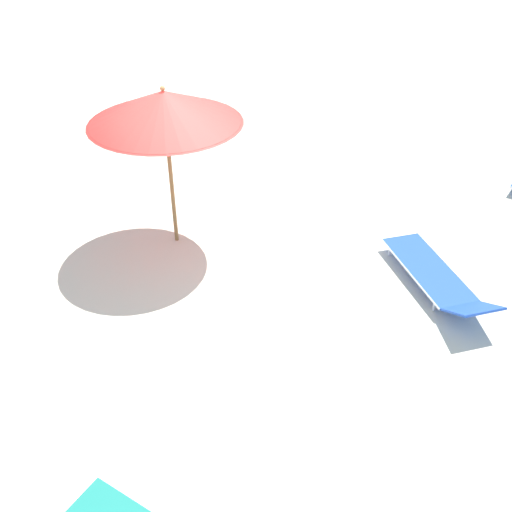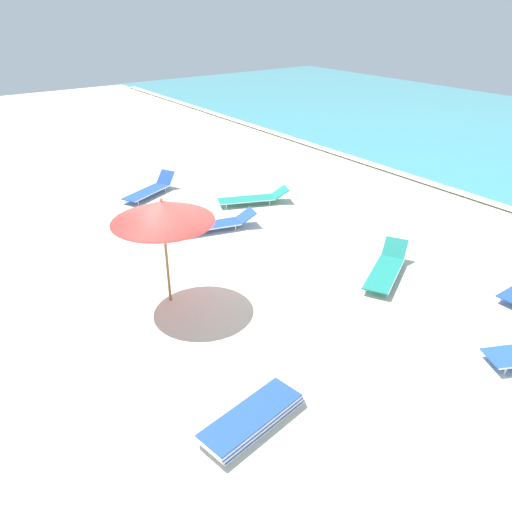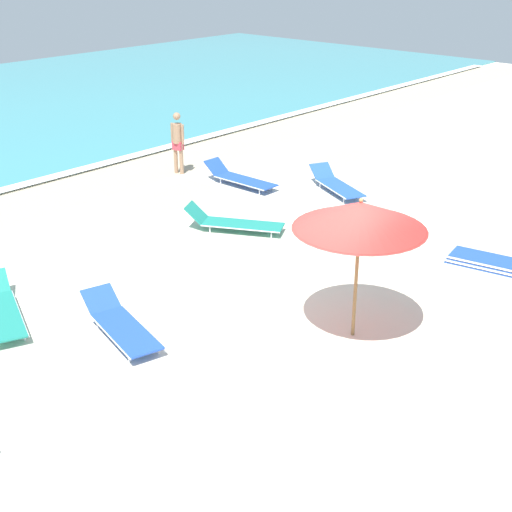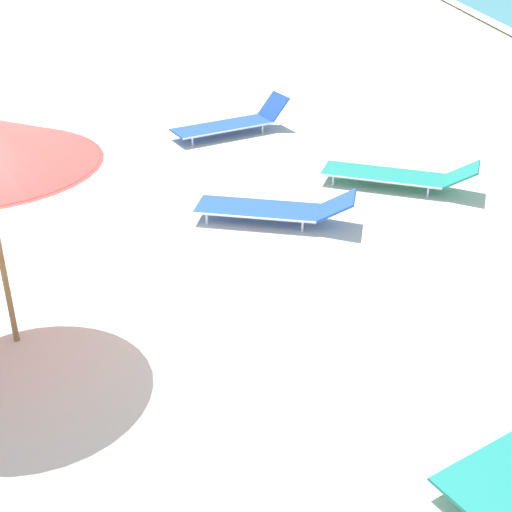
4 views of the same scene
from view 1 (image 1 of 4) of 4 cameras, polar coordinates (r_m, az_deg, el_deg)
ground_plane at (r=8.70m, az=-4.65°, el=-0.51°), size 60.00×60.00×0.16m
beach_umbrella at (r=8.12m, az=-9.16°, el=14.44°), size 2.17×2.17×2.46m
sun_lounger_beside_umbrella at (r=8.28m, az=17.61°, el=-1.97°), size 1.14×2.26×0.46m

